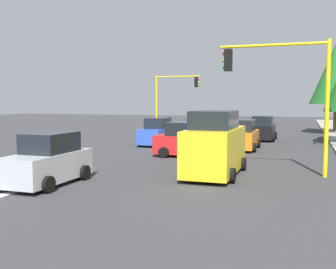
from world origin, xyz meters
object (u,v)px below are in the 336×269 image
object	(u,v)px
traffic_signal_far_right	(173,92)
car_silver	(48,161)
traffic_signal_near_left	(283,81)
car_blue	(157,133)
delivery_van_yellow	(215,146)
car_orange	(242,136)
car_red	(187,141)
car_black	(263,129)

from	to	relation	value
traffic_signal_far_right	car_silver	xyz separation A→B (m)	(24.96, 3.10, -3.15)
traffic_signal_near_left	car_blue	bearing A→B (deg)	-135.04
delivery_van_yellow	car_orange	distance (m)	9.52
car_blue	car_orange	bearing A→B (deg)	83.83
car_blue	car_silver	world-z (taller)	same
car_silver	traffic_signal_far_right	bearing A→B (deg)	-172.92
car_red	car_silver	distance (m)	9.43
traffic_signal_far_right	car_black	size ratio (longest dim) A/B	1.40
traffic_signal_far_right	traffic_signal_near_left	xyz separation A→B (m)	(20.00, 11.41, -0.01)
delivery_van_yellow	car_silver	xyz separation A→B (m)	(3.89, -5.63, -0.39)
traffic_signal_near_left	car_black	bearing A→B (deg)	-171.78
delivery_van_yellow	car_red	size ratio (longest dim) A/B	1.29
car_black	delivery_van_yellow	bearing A→B (deg)	-1.60
car_black	traffic_signal_near_left	bearing A→B (deg)	8.22
car_red	car_blue	distance (m)	6.31
car_red	car_black	bearing A→B (deg)	164.40
delivery_van_yellow	car_red	distance (m)	5.76
traffic_signal_near_left	car_orange	distance (m)	9.46
traffic_signal_near_left	car_black	distance (m)	15.81
car_red	car_silver	xyz separation A→B (m)	(8.96, -2.93, 0.00)
traffic_signal_near_left	car_silver	size ratio (longest dim) A/B	1.45
car_silver	delivery_van_yellow	bearing A→B (deg)	124.60
car_orange	traffic_signal_far_right	bearing A→B (deg)	-143.65
car_blue	traffic_signal_far_right	bearing A→B (deg)	-168.01
car_blue	car_orange	distance (m)	6.23
car_black	car_red	distance (m)	11.76
traffic_signal_far_right	car_silver	world-z (taller)	traffic_signal_far_right
delivery_van_yellow	car_black	size ratio (longest dim) A/B	1.17
traffic_signal_near_left	car_red	size ratio (longest dim) A/B	1.53
traffic_signal_near_left	car_silver	distance (m)	10.17
delivery_van_yellow	car_orange	bearing A→B (deg)	-178.66
car_red	car_orange	distance (m)	5.08
traffic_signal_far_right	car_red	xyz separation A→B (m)	(16.00, 6.03, -3.15)
traffic_signal_near_left	car_blue	xyz separation A→B (m)	(-9.11, -9.09, -3.14)
traffic_signal_far_right	car_blue	bearing A→B (deg)	11.99
car_silver	car_orange	size ratio (longest dim) A/B	0.96
car_silver	car_red	bearing A→B (deg)	161.91
delivery_van_yellow	car_orange	world-z (taller)	delivery_van_yellow
traffic_signal_near_left	car_silver	world-z (taller)	traffic_signal_near_left
delivery_van_yellow	car_blue	bearing A→B (deg)	-147.77
traffic_signal_far_right	car_blue	distance (m)	11.57
car_red	traffic_signal_far_right	bearing A→B (deg)	-159.36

